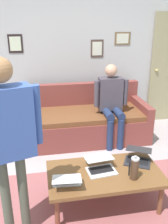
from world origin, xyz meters
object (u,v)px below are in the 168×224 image
couch (85,121)px  coffee_table (105,175)px  laptop_center (67,180)px  french_press (134,168)px  laptop_left (100,166)px  laptop_right (138,157)px  person_seated (111,100)px  person_standing (7,133)px

couch → coffee_table: (0.09, 1.65, 0.06)m
laptop_center → french_press: 0.69m
couch → french_press: 1.84m
coffee_table → laptop_left: size_ratio=3.50×
couch → laptop_right: 1.55m
laptop_center → person_seated: 1.81m
couch → person_seated: size_ratio=1.59×
laptop_left → person_standing: size_ratio=0.21×
coffee_table → french_press: size_ratio=4.48×
laptop_left → laptop_center: (0.39, 0.17, -0.00)m
laptop_right → person_seated: (-0.05, -1.28, 0.27)m
laptop_center → laptop_left: bearing=-155.9°
laptop_left → person_standing: person_standing is taller
laptop_left → person_standing: (0.87, 0.33, 0.63)m
laptop_left → french_press: (-0.30, 0.22, 0.08)m
couch → laptop_left: bearing=85.4°
couch → laptop_left: size_ratio=5.86×
french_press → person_seated: person_seated is taller
laptop_right → person_standing: size_ratio=0.24×
person_standing → coffee_table: bearing=-163.2°
coffee_table → french_press: (-0.26, 0.16, 0.16)m
person_seated → french_press: bearing=82.3°
laptop_left → person_seated: (-0.51, -1.37, 0.27)m
laptop_right → french_press: (0.17, 0.31, 0.08)m
laptop_right → french_press: 0.36m
couch → french_press: bearing=95.4°
laptop_left → laptop_center: size_ratio=1.04×
couch → french_press: size_ratio=7.50×
person_standing → french_press: bearing=-174.7°
laptop_center → coffee_table: bearing=-164.1°
couch → laptop_center: (0.51, 1.77, 0.15)m
coffee_table → laptop_center: bearing=15.9°
laptop_right → person_seated: 1.31m
person_standing → person_seated: bearing=-129.2°
couch → laptop_center: bearing=73.8°
laptop_right → couch: bearing=-77.4°
french_press → person_standing: bearing=5.3°
couch → laptop_left: couch is taller
laptop_left → laptop_center: laptop_left is taller
french_press → person_standing: size_ratio=0.16×
laptop_center → laptop_right: size_ratio=0.81×
laptop_right → laptop_left: bearing=11.2°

